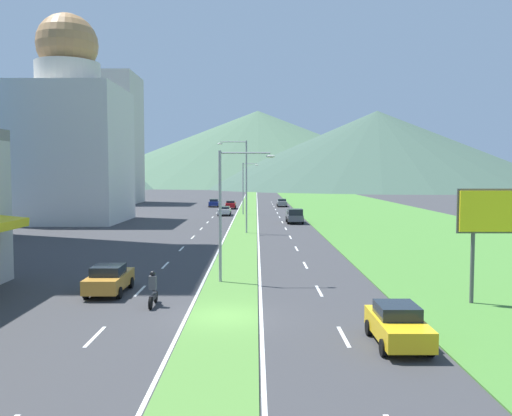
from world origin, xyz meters
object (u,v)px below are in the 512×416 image
at_px(street_lamp_mid, 244,180).
at_px(car_5, 398,325).
at_px(car_0, 282,203).
at_px(car_4, 231,205).
at_px(motorcycle_rider, 153,291).
at_px(street_lamp_near, 228,205).
at_px(car_1, 110,279).
at_px(car_6, 215,203).
at_px(car_3, 225,211).
at_px(pickup_truck_0, 295,216).
at_px(billboard_roadside, 509,217).
at_px(street_lamp_far, 245,185).

relative_size(street_lamp_mid, car_5, 2.48).
relative_size(car_0, car_4, 1.10).
distance_m(street_lamp_mid, motorcycle_rider, 33.31).
relative_size(street_lamp_near, car_1, 1.87).
distance_m(street_lamp_mid, car_6, 47.57).
xyz_separation_m(car_1, car_3, (3.18, 55.11, -0.05)).
distance_m(street_lamp_mid, car_5, 39.74).
xyz_separation_m(car_1, motorcycle_rider, (3.00, -2.87, -0.06)).
xyz_separation_m(car_3, pickup_truck_0, (10.18, -13.35, 0.23)).
height_order(car_3, pickup_truck_0, pickup_truck_0).
relative_size(street_lamp_near, car_0, 1.72).
bearing_deg(car_4, car_3, 179.08).
distance_m(car_4, pickup_truck_0, 30.68).
height_order(car_3, car_4, car_4).
bearing_deg(car_3, car_0, -24.51).
relative_size(car_4, motorcycle_rider, 2.14).
xyz_separation_m(car_0, car_5, (0.34, -86.45, 0.01)).
bearing_deg(street_lamp_near, car_1, -155.25).
bearing_deg(street_lamp_near, car_4, 92.54).
height_order(billboard_roadside, car_0, billboard_roadside).
xyz_separation_m(car_4, car_6, (-3.57, 5.83, 0.00)).
height_order(car_3, car_5, car_5).
distance_m(car_1, car_5, 16.39).
bearing_deg(street_lamp_near, car_3, 93.58).
relative_size(billboard_roadside, pickup_truck_0, 1.10).
height_order(billboard_roadside, motorcycle_rider, billboard_roadside).
relative_size(car_3, car_4, 1.05).
distance_m(car_5, car_6, 86.70).
bearing_deg(street_lamp_far, car_0, 71.44).
xyz_separation_m(street_lamp_far, car_3, (-3.21, -1.56, -4.06)).
bearing_deg(car_3, motorcycle_rider, 179.82).
distance_m(billboard_roadside, car_3, 60.40).
bearing_deg(car_3, pickup_truck_0, -142.68).
bearing_deg(street_lamp_far, car_5, -83.63).
xyz_separation_m(car_5, car_6, (-13.85, 85.59, -0.00)).
bearing_deg(motorcycle_rider, car_4, -0.34).
height_order(billboard_roadside, car_3, billboard_roadside).
distance_m(street_lamp_near, motorcycle_rider, 7.88).
xyz_separation_m(street_lamp_mid, billboard_roadside, (14.20, -32.31, -1.41)).
xyz_separation_m(street_lamp_far, car_4, (-2.96, 14.12, -4.03)).
bearing_deg(street_lamp_far, car_3, -154.10).
height_order(street_lamp_near, street_lamp_mid, street_lamp_mid).
xyz_separation_m(billboard_roadside, car_4, (-17.55, 73.27, -3.69)).
relative_size(billboard_roadside, car_1, 1.37).
bearing_deg(street_lamp_mid, motorcycle_rider, -96.62).
xyz_separation_m(billboard_roadside, car_0, (-7.61, 79.96, -3.69)).
bearing_deg(billboard_roadside, street_lamp_far, 103.86).
distance_m(street_lamp_near, car_3, 52.40).
distance_m(car_3, motorcycle_rider, 57.98).
height_order(street_lamp_far, motorcycle_rider, street_lamp_far).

